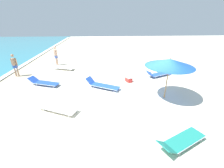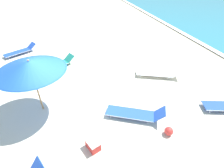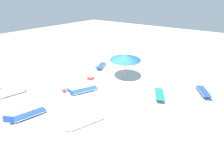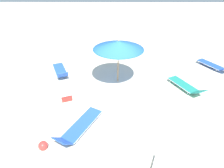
{
  "view_description": "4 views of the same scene",
  "coord_description": "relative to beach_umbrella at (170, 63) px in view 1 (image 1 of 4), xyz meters",
  "views": [
    {
      "loc": [
        -7.56,
        2.37,
        4.28
      ],
      "look_at": [
        -0.25,
        1.94,
        1.0
      ],
      "focal_mm": 24.0,
      "sensor_mm": 36.0,
      "label": 1
    },
    {
      "loc": [
        5.89,
        0.22,
        5.19
      ],
      "look_at": [
        0.14,
        1.87,
        0.91
      ],
      "focal_mm": 28.0,
      "sensor_mm": 36.0,
      "label": 2
    },
    {
      "loc": [
        -6.14,
        8.84,
        6.3
      ],
      "look_at": [
        -0.62,
        1.36,
        0.9
      ],
      "focal_mm": 24.0,
      "sensor_mm": 36.0,
      "label": 3
    },
    {
      "loc": [
        0.1,
        7.14,
        5.17
      ],
      "look_at": [
        0.16,
        0.82,
        1.06
      ],
      "focal_mm": 28.0,
      "sensor_mm": 36.0,
      "label": 4
    }
  ],
  "objects": [
    {
      "name": "sun_lounger_mid_beach_pair_b",
      "position": [
        1.52,
        3.59,
        -1.88
      ],
      "size": [
        1.6,
        2.3,
        0.59
      ],
      "rotation": [
        0.0,
        0.0,
        -0.49
      ],
      "color": "blue",
      "rests_on": "ground_plane"
    },
    {
      "name": "beach_umbrella",
      "position": [
        0.0,
        0.0,
        0.0
      ],
      "size": [
        2.56,
        2.56,
        2.36
      ],
      "color": "#9E7547",
      "rests_on": "ground_plane"
    },
    {
      "name": "sun_lounger_near_water_left",
      "position": [
        -3.48,
        0.73,
        -1.88
      ],
      "size": [
        1.47,
        2.13,
        0.5
      ],
      "rotation": [
        0.0,
        0.0,
        0.46
      ],
      "color": "#1E8475",
      "rests_on": "ground_plane"
    },
    {
      "name": "beachgoer_shoreline_child",
      "position": [
        6.98,
        7.98,
        -1.09
      ],
      "size": [
        0.33,
        0.37,
        1.76
      ],
      "rotation": [
        0.0,
        0.0,
        0.89
      ],
      "color": "tan",
      "rests_on": "ground_plane"
    },
    {
      "name": "beachgoer_wading_adult",
      "position": [
        4.03,
        10.25,
        -1.09
      ],
      "size": [
        0.27,
        0.45,
        1.76
      ],
      "rotation": [
        0.0,
        0.0,
        4.63
      ],
      "color": "#A37A5B",
      "rests_on": "ground_plane"
    },
    {
      "name": "beach_ball",
      "position": [
        2.64,
        4.42,
        -1.93
      ],
      "size": [
        0.32,
        0.32,
        0.32
      ],
      "color": "red",
      "rests_on": "ground_plane"
    },
    {
      "name": "sun_lounger_mid_beach_solo",
      "position": [
        3.36,
        -0.78,
        -1.87
      ],
      "size": [
        1.47,
        2.24,
        0.61
      ],
      "rotation": [
        0.0,
        0.0,
        0.43
      ],
      "color": "blue",
      "rests_on": "ground_plane"
    },
    {
      "name": "sun_lounger_mid_beach_pair_a",
      "position": [
        2.19,
        7.56,
        -1.88
      ],
      "size": [
        1.24,
        2.21,
        0.51
      ],
      "rotation": [
        0.0,
        0.0,
        -0.32
      ],
      "color": "blue",
      "rests_on": "ground_plane"
    },
    {
      "name": "sun_lounger_under_umbrella",
      "position": [
        -0.95,
        5.94,
        -1.89
      ],
      "size": [
        1.5,
        2.41,
        0.49
      ],
      "rotation": [
        0.0,
        0.0,
        -0.41
      ],
      "color": "white",
      "rests_on": "ground_plane"
    },
    {
      "name": "sun_lounger_beside_umbrella",
      "position": [
        5.55,
        7.13,
        -1.88
      ],
      "size": [
        1.22,
        2.19,
        0.55
      ],
      "rotation": [
        0.0,
        0.0,
        -0.31
      ],
      "color": "white",
      "rests_on": "ground_plane"
    },
    {
      "name": "cooler_box",
      "position": [
        2.45,
        1.69,
        -1.9
      ],
      "size": [
        0.59,
        0.51,
        0.37
      ],
      "rotation": [
        0.0,
        0.0,
        3.51
      ],
      "color": "red",
      "rests_on": "ground_plane"
    },
    {
      "name": "ground_plane",
      "position": [
        0.14,
        1.11,
        -2.17
      ],
      "size": [
        60.0,
        60.0,
        0.16
      ],
      "color": "beige"
    }
  ]
}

